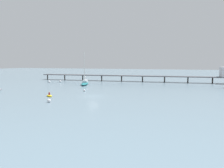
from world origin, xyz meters
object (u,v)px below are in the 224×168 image
(mooring_buoy_far, at_px, (60,81))
(mooring_buoy_near, at_px, (49,101))
(pier, at_px, (174,74))
(mooring_buoy_inner, at_px, (84,91))
(mooring_buoy_mid, at_px, (49,82))
(sailboat_teal, at_px, (85,83))
(dinghy_yellow, at_px, (49,96))

(mooring_buoy_far, xyz_separation_m, mooring_buoy_near, (20.59, -36.88, -0.05))
(mooring_buoy_far, bearing_deg, pier, 18.66)
(mooring_buoy_far, bearing_deg, mooring_buoy_inner, -45.15)
(mooring_buoy_far, relative_size, mooring_buoy_mid, 0.95)
(mooring_buoy_near, bearing_deg, sailboat_teal, 103.13)
(pier, distance_m, mooring_buoy_far, 44.88)
(mooring_buoy_far, bearing_deg, sailboat_teal, -21.50)
(pier, xyz_separation_m, dinghy_yellow, (-26.11, -44.98, -3.02))
(dinghy_yellow, distance_m, mooring_buoy_inner, 10.89)
(sailboat_teal, distance_m, mooring_buoy_near, 32.53)
(mooring_buoy_far, relative_size, mooring_buoy_inner, 1.39)
(sailboat_teal, bearing_deg, mooring_buoy_far, 158.50)
(mooring_buoy_far, xyz_separation_m, mooring_buoy_inner, (20.47, -20.58, -0.11))
(mooring_buoy_far, relative_size, mooring_buoy_near, 1.13)
(pier, relative_size, sailboat_teal, 7.07)
(sailboat_teal, bearing_deg, mooring_buoy_near, -76.87)
(sailboat_teal, xyz_separation_m, mooring_buoy_mid, (-16.61, 2.77, -0.33))
(mooring_buoy_far, distance_m, mooring_buoy_mid, 4.18)
(mooring_buoy_mid, bearing_deg, mooring_buoy_inner, -37.24)
(pier, relative_size, mooring_buoy_near, 113.36)
(mooring_buoy_far, distance_m, mooring_buoy_near, 42.24)
(sailboat_teal, relative_size, mooring_buoy_mid, 13.43)
(mooring_buoy_mid, distance_m, mooring_buoy_inner, 29.99)
(pier, height_order, mooring_buoy_near, pier)
(mooring_buoy_mid, relative_size, mooring_buoy_inner, 1.46)
(mooring_buoy_mid, bearing_deg, dinghy_yellow, -55.03)
(sailboat_teal, relative_size, mooring_buoy_inner, 19.66)
(dinghy_yellow, bearing_deg, mooring_buoy_far, 118.05)
(pier, height_order, dinghy_yellow, pier)
(sailboat_teal, height_order, dinghy_yellow, sailboat_teal)
(mooring_buoy_inner, bearing_deg, dinghy_yellow, -112.36)
(mooring_buoy_inner, bearing_deg, mooring_buoy_near, -89.56)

